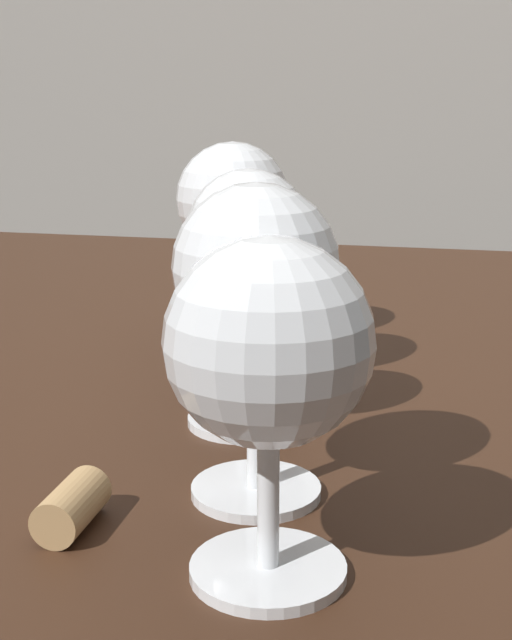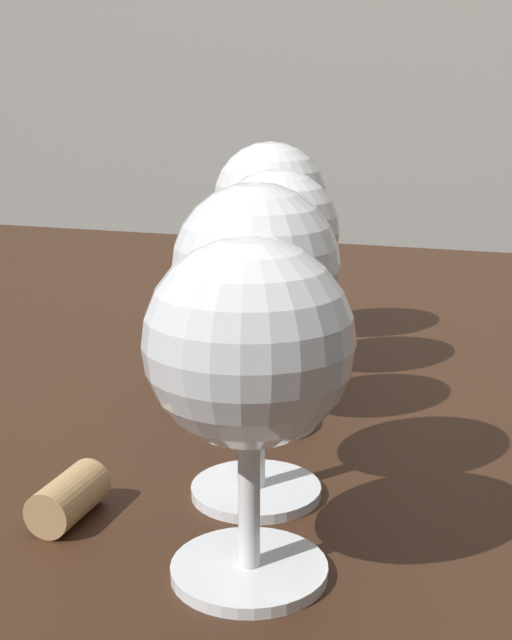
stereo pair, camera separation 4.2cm
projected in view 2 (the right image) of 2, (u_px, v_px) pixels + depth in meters
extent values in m
cylinder|color=#382114|center=(28.00, 489.00, 1.32)|extent=(0.06, 0.06, 0.70)
cylinder|color=white|center=(249.00, 570.00, 0.37)|extent=(0.06, 0.06, 0.00)
cylinder|color=white|center=(249.00, 488.00, 0.36)|extent=(0.01, 0.01, 0.07)
sphere|color=white|center=(249.00, 342.00, 0.34)|extent=(0.08, 0.08, 0.08)
ellipsoid|color=#470A16|center=(249.00, 340.00, 0.34)|extent=(0.07, 0.07, 0.04)
cylinder|color=white|center=(256.00, 490.00, 0.44)|extent=(0.06, 0.06, 0.00)
cylinder|color=white|center=(256.00, 405.00, 0.43)|extent=(0.01, 0.01, 0.08)
sphere|color=white|center=(256.00, 267.00, 0.41)|extent=(0.08, 0.08, 0.08)
ellipsoid|color=maroon|center=(256.00, 273.00, 0.41)|extent=(0.07, 0.07, 0.03)
cylinder|color=white|center=(260.00, 419.00, 0.53)|extent=(0.07, 0.07, 0.00)
cylinder|color=white|center=(260.00, 364.00, 0.52)|extent=(0.01, 0.01, 0.06)
sphere|color=white|center=(260.00, 268.00, 0.51)|extent=(0.08, 0.08, 0.08)
ellipsoid|color=gold|center=(260.00, 268.00, 0.51)|extent=(0.07, 0.07, 0.03)
cylinder|color=white|center=(277.00, 374.00, 0.62)|extent=(0.06, 0.06, 0.00)
cylinder|color=white|center=(277.00, 321.00, 0.61)|extent=(0.01, 0.01, 0.07)
sphere|color=white|center=(278.00, 231.00, 0.59)|extent=(0.08, 0.08, 0.08)
ellipsoid|color=maroon|center=(278.00, 230.00, 0.59)|extent=(0.07, 0.07, 0.04)
cylinder|color=white|center=(268.00, 340.00, 0.70)|extent=(0.06, 0.06, 0.00)
cylinder|color=white|center=(268.00, 287.00, 0.69)|extent=(0.01, 0.01, 0.08)
sphere|color=white|center=(269.00, 199.00, 0.67)|extent=(0.09, 0.09, 0.09)
ellipsoid|color=#380711|center=(269.00, 209.00, 0.67)|extent=(0.08, 0.08, 0.02)
cylinder|color=tan|center=(69.00, 498.00, 0.41)|extent=(0.02, 0.04, 0.02)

